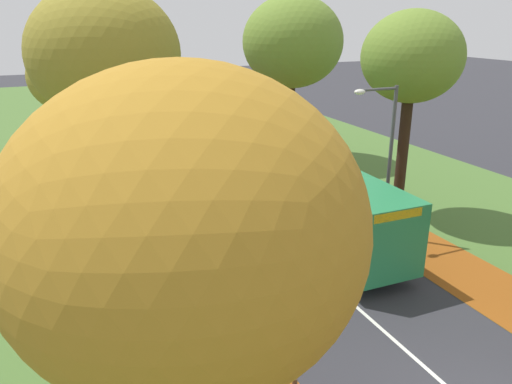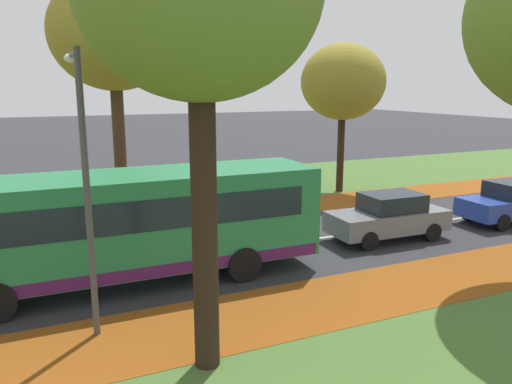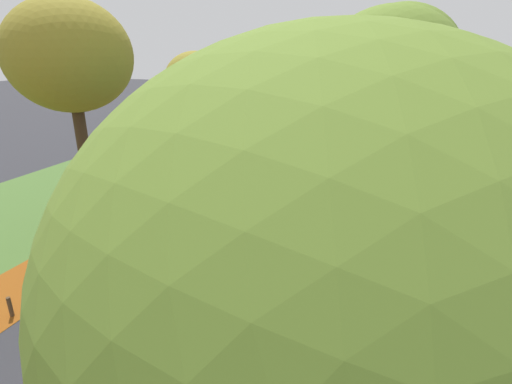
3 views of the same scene
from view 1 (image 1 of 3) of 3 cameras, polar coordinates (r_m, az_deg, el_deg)
grass_verge_left at (r=26.86m, az=-24.68°, el=-0.56°), size 12.00×90.00×0.01m
leaf_litter_left at (r=21.49m, az=-12.39°, el=-3.94°), size 2.80×60.00×0.00m
grass_verge_right at (r=31.91m, az=10.24°, el=3.91°), size 12.00×90.00×0.01m
leaf_litter_right at (r=24.71m, az=8.93°, el=-0.60°), size 2.80×60.00×0.00m
road_centre_line at (r=28.02m, az=-5.69°, el=1.95°), size 0.12×80.00×0.01m
tree_left_nearest at (r=7.15m, az=-8.15°, el=-4.22°), size 5.22×5.22×7.88m
tree_left_near at (r=17.26m, az=-16.89°, el=14.68°), size 4.85×4.85×9.42m
tree_left_mid at (r=28.16m, az=-20.64°, el=12.20°), size 4.11×4.11×7.29m
tree_right_near at (r=21.91m, az=17.39°, el=14.33°), size 4.14×4.14×8.69m
tree_right_mid at (r=30.27m, az=4.22°, el=16.69°), size 5.84×5.84×9.61m
bollard_fourth at (r=14.34m, az=-1.11°, el=-14.69°), size 0.12×0.12×0.65m
bollard_fifth at (r=16.65m, az=-5.07°, el=-9.33°), size 0.12×0.12×0.75m
bollard_sixth at (r=19.18m, az=-7.81°, el=-5.49°), size 0.12×0.12×0.70m
streetlamp_right at (r=19.48m, az=14.43°, el=5.06°), size 1.89×0.28×6.00m
bus at (r=19.74m, az=6.38°, el=-0.44°), size 2.72×10.42×2.98m
car_grey_lead at (r=27.64m, az=-3.33°, el=3.52°), size 1.88×4.25×1.62m
car_blue_following at (r=33.07m, az=-6.63°, el=6.08°), size 1.83×4.23×1.62m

